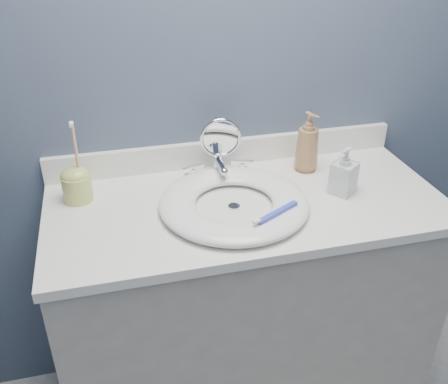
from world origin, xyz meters
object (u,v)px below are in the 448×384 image
object	(u,v)px
soap_bottle_clear	(344,171)
toothbrush_holder	(77,183)
soap_bottle_amber	(308,142)
makeup_mirror	(221,144)

from	to	relation	value
soap_bottle_clear	toothbrush_holder	xyz separation A→B (m)	(-0.81, 0.16, -0.02)
soap_bottle_amber	toothbrush_holder	size ratio (longest dim) A/B	0.81
makeup_mirror	soap_bottle_clear	size ratio (longest dim) A/B	1.32
makeup_mirror	toothbrush_holder	xyz separation A→B (m)	(-0.46, -0.06, -0.05)
makeup_mirror	soap_bottle_clear	distance (m)	0.40
makeup_mirror	soap_bottle_amber	distance (m)	0.29
makeup_mirror	soap_bottle_clear	xyz separation A→B (m)	(0.34, -0.21, -0.03)
makeup_mirror	soap_bottle_clear	bearing A→B (deg)	-26.89
soap_bottle_clear	soap_bottle_amber	bearing A→B (deg)	160.42
soap_bottle_clear	toothbrush_holder	bearing A→B (deg)	-136.91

